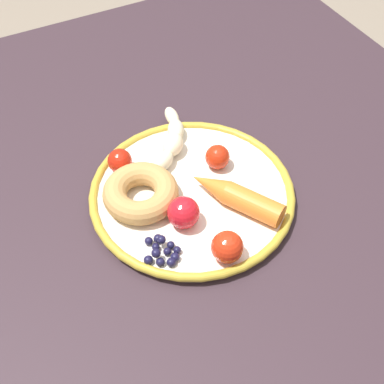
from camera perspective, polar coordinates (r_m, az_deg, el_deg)
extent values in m
plane|color=gray|center=(1.36, -2.40, -20.06)|extent=(6.00, 6.00, 0.00)
cube|color=#33242B|center=(0.74, -4.15, -0.52)|extent=(1.06, 0.98, 0.03)
cube|color=#2E292E|center=(1.43, 6.79, 8.56)|extent=(0.05, 0.05, 0.69)
cylinder|color=white|center=(0.71, 0.00, -0.31)|extent=(0.28, 0.28, 0.01)
torus|color=gold|center=(0.71, 0.00, 0.00)|extent=(0.29, 0.29, 0.01)
ellipsoid|color=#F5E7BC|center=(0.72, -5.20, 1.82)|extent=(0.04, 0.03, 0.02)
ellipsoid|color=#F5E7BC|center=(0.73, -3.31, 3.47)|extent=(0.05, 0.04, 0.02)
ellipsoid|color=#F5E7BC|center=(0.75, -2.17, 5.34)|extent=(0.05, 0.05, 0.03)
ellipsoid|color=#F5E7BC|center=(0.78, -1.83, 6.97)|extent=(0.04, 0.05, 0.02)
ellipsoid|color=#F5E7BC|center=(0.81, -2.27, 8.46)|extent=(0.02, 0.04, 0.02)
cylinder|color=orange|center=(0.68, 6.90, -1.39)|extent=(0.07, 0.09, 0.03)
cone|color=orange|center=(0.70, 1.97, 0.87)|extent=(0.06, 0.06, 0.03)
torus|color=tan|center=(0.69, -5.78, -0.10)|extent=(0.12, 0.12, 0.03)
sphere|color=#191638|center=(0.65, -4.08, -6.16)|extent=(0.01, 0.01, 0.01)
sphere|color=#191638|center=(0.65, -4.88, -5.49)|extent=(0.01, 0.01, 0.01)
sphere|color=#191638|center=(0.64, -2.80, -6.68)|extent=(0.01, 0.01, 0.01)
sphere|color=#191638|center=(0.65, -2.40, -5.96)|extent=(0.01, 0.01, 0.01)
sphere|color=#191638|center=(0.64, -4.91, -7.61)|extent=(0.01, 0.01, 0.01)
sphere|color=#191638|center=(0.63, -3.57, -7.85)|extent=(0.01, 0.01, 0.01)
sphere|color=#191638|center=(0.64, -1.91, -7.31)|extent=(0.01, 0.01, 0.01)
sphere|color=#191638|center=(0.65, -3.83, -5.24)|extent=(0.01, 0.01, 0.01)
sphere|color=#191638|center=(0.64, -1.67, -6.52)|extent=(0.01, 0.01, 0.01)
sphere|color=#191638|center=(0.63, -2.34, -7.89)|extent=(0.01, 0.01, 0.01)
sphere|color=#191638|center=(0.63, -4.06, -6.85)|extent=(0.01, 0.01, 0.01)
sphere|color=#191638|center=(0.64, -3.45, -5.35)|extent=(0.01, 0.01, 0.01)
sphere|color=red|center=(0.63, 3.98, -6.17)|extent=(0.04, 0.04, 0.04)
sphere|color=red|center=(0.66, -0.96, -2.31)|extent=(0.04, 0.04, 0.04)
sphere|color=red|center=(0.73, -8.09, 3.48)|extent=(0.04, 0.04, 0.04)
sphere|color=red|center=(0.73, 2.87, 3.94)|extent=(0.04, 0.04, 0.04)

